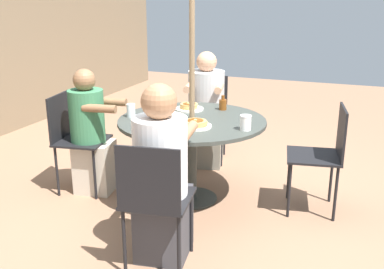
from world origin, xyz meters
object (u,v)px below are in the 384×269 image
object	(u,v)px
syrup_bottle	(223,104)
diner_north	(91,136)
coffee_cup	(246,123)
drinking_glass_a	(166,102)
diner_west	(206,114)
drinking_glass_b	(131,110)
patio_chair_west	(208,111)
pancake_plate_c	(155,118)
patio_chair_south	(324,151)
patio_table	(192,129)
diner_east	(162,181)
pancake_plate_b	(189,107)
patio_chair_north	(73,135)
patio_chair_east	(155,196)
pancake_plate_a	(195,124)

from	to	relation	value
syrup_bottle	diner_north	bearing A→B (deg)	117.77
coffee_cup	drinking_glass_a	bearing A→B (deg)	63.37
diner_west	drinking_glass_b	world-z (taller)	diner_west
patio_chair_west	pancake_plate_c	world-z (taller)	patio_chair_west
patio_chair_south	patio_table	bearing A→B (deg)	90.00
patio_chair_south	coffee_cup	world-z (taller)	patio_chair_south
diner_east	drinking_glass_b	xyz separation A→B (m)	(0.79, 0.65, 0.23)
diner_east	pancake_plate_b	bearing A→B (deg)	94.42
patio_table	patio_chair_north	world-z (taller)	patio_chair_north
syrup_bottle	coffee_cup	distance (m)	0.65
diner_north	coffee_cup	world-z (taller)	diner_north
drinking_glass_a	diner_west	bearing A→B (deg)	-16.08
pancake_plate_c	drinking_glass_a	world-z (taller)	drinking_glass_a
patio_chair_east	diner_west	world-z (taller)	diner_west
diner_north	diner_east	world-z (taller)	diner_east
diner_north	diner_east	bearing A→B (deg)	44.68
diner_north	pancake_plate_c	size ratio (longest dim) A/B	4.34
patio_table	diner_east	bearing A→B (deg)	-171.16
pancake_plate_a	drinking_glass_a	distance (m)	0.69
diner_east	drinking_glass_b	bearing A→B (deg)	120.65
patio_table	patio_chair_south	world-z (taller)	patio_chair_south
drinking_glass_b	patio_chair_east	bearing A→B (deg)	-144.69
diner_west	coffee_cup	bearing A→B (deg)	111.41
syrup_bottle	pancake_plate_a	bearing A→B (deg)	176.91
patio_chair_west	drinking_glass_a	size ratio (longest dim) A/B	8.61
diner_east	patio_chair_north	bearing A→B (deg)	140.17
patio_chair_south	syrup_bottle	world-z (taller)	patio_chair_south
diner_east	diner_west	size ratio (longest dim) A/B	1.03
patio_chair_west	pancake_plate_b	size ratio (longest dim) A/B	3.44
patio_chair_east	pancake_plate_b	world-z (taller)	patio_chair_east
diner_west	coffee_cup	distance (m)	1.27
diner_north	pancake_plate_b	bearing A→B (deg)	110.32
patio_table	patio_chair_north	distance (m)	1.10
pancake_plate_c	drinking_glass_b	bearing A→B (deg)	84.33
patio_chair_east	drinking_glass_a	world-z (taller)	patio_chair_east
pancake_plate_a	coffee_cup	world-z (taller)	coffee_cup
patio_chair_east	diner_west	bearing A→B (deg)	91.58
patio_chair_south	drinking_glass_b	bearing A→B (deg)	90.95
pancake_plate_c	syrup_bottle	distance (m)	0.69
patio_chair_west	diner_east	bearing A→B (deg)	88.42
patio_chair_north	diner_east	distance (m)	1.42
patio_table	diner_north	world-z (taller)	diner_north
diner_west	pancake_plate_c	bearing A→B (deg)	73.11
patio_chair_south	syrup_bottle	xyz separation A→B (m)	(0.21, 0.93, 0.26)
pancake_plate_a	patio_table	bearing A→B (deg)	27.91
patio_chair_north	pancake_plate_b	size ratio (longest dim) A/B	3.44
pancake_plate_a	pancake_plate_c	bearing A→B (deg)	80.29
diner_east	drinking_glass_a	xyz separation A→B (m)	(1.20, 0.51, 0.22)
patio_chair_north	drinking_glass_a	distance (m)	0.89
pancake_plate_b	drinking_glass_b	world-z (taller)	drinking_glass_b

